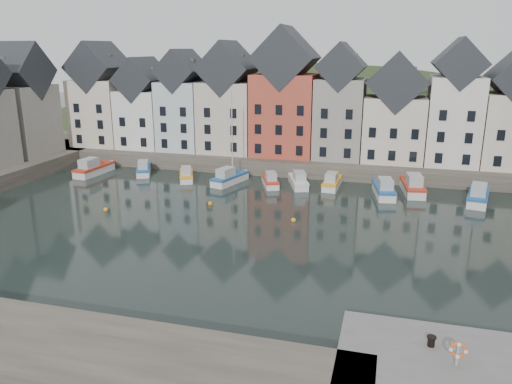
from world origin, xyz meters
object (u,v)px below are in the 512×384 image
at_px(boat_d, 229,178).
at_px(life_ring_post, 458,350).
at_px(boat_a, 93,169).
at_px(mooring_bollard, 431,341).

height_order(boat_d, life_ring_post, boat_d).
relative_size(boat_a, mooring_bollard, 12.41).
bearing_deg(mooring_bollard, boat_d, 122.93).
relative_size(boat_d, life_ring_post, 9.22).
relative_size(boat_a, boat_d, 0.58).
xyz_separation_m(boat_a, life_ring_post, (43.07, -35.74, 2.08)).
bearing_deg(boat_d, boat_a, -162.75).
distance_m(boat_d, life_ring_post, 43.16).
height_order(boat_a, mooring_bollard, mooring_bollard).
bearing_deg(boat_d, mooring_bollard, -40.95).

